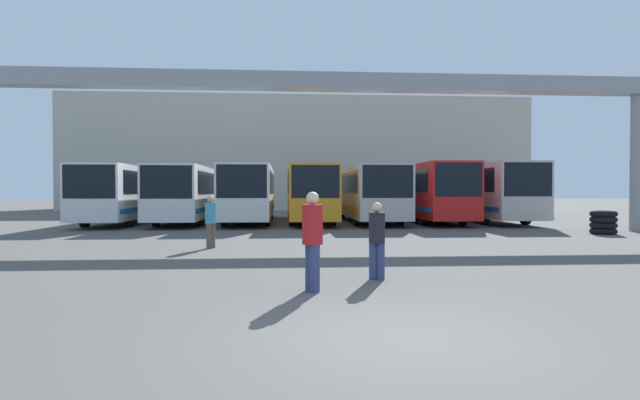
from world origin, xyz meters
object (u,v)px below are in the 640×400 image
(pedestrian_far_center, at_px, (377,239))
(tire_stack, at_px, (603,222))
(bus_slot_3, at_px, (309,191))
(bus_slot_5, at_px, (426,190))
(bus_slot_6, at_px, (481,189))
(bus_slot_4, at_px, (368,191))
(bus_slot_0, at_px, (126,191))
(bus_slot_2, at_px, (250,191))
(bus_slot_1, at_px, (191,191))
(pedestrian_near_center, at_px, (312,239))
(pedestrian_near_left, at_px, (211,220))

(pedestrian_far_center, xyz_separation_m, tire_stack, (11.27, 9.68, -0.35))
(bus_slot_3, distance_m, bus_slot_5, 6.72)
(bus_slot_6, bearing_deg, bus_slot_3, 179.83)
(bus_slot_3, relative_size, bus_slot_4, 1.05)
(tire_stack, bearing_deg, bus_slot_0, 159.11)
(bus_slot_0, distance_m, bus_slot_4, 13.41)
(bus_slot_4, xyz_separation_m, bus_slot_6, (6.71, 0.26, 0.08))
(bus_slot_3, bearing_deg, bus_slot_5, -2.99)
(bus_slot_2, bearing_deg, bus_slot_5, -1.76)
(bus_slot_5, bearing_deg, bus_slot_3, 177.01)
(bus_slot_1, relative_size, pedestrian_far_center, 7.57)
(bus_slot_3, xyz_separation_m, bus_slot_4, (3.35, -0.29, 0.01))
(bus_slot_0, xyz_separation_m, bus_slot_3, (10.06, 0.49, 0.01))
(bus_slot_3, bearing_deg, bus_slot_4, -4.99)
(bus_slot_0, xyz_separation_m, pedestrian_near_center, (9.13, -19.06, -0.81))
(bus_slot_0, relative_size, bus_slot_4, 0.96)
(bus_slot_0, relative_size, bus_slot_1, 0.88)
(pedestrian_near_left, xyz_separation_m, pedestrian_far_center, (4.16, -5.80, -0.04))
(bus_slot_5, bearing_deg, bus_slot_6, 5.46)
(bus_slot_0, relative_size, tire_stack, 9.99)
(bus_slot_1, xyz_separation_m, tire_stack, (18.41, -9.03, -1.27))
(bus_slot_5, bearing_deg, pedestrian_near_left, -130.25)
(bus_slot_3, distance_m, pedestrian_near_center, 19.59)
(bus_slot_4, relative_size, bus_slot_5, 1.01)
(bus_slot_5, relative_size, bus_slot_6, 0.94)
(bus_slot_0, height_order, pedestrian_near_center, bus_slot_0)
(bus_slot_3, xyz_separation_m, pedestrian_near_left, (-3.72, -12.67, -0.90))
(bus_slot_4, xyz_separation_m, pedestrian_near_center, (-4.29, -19.25, -0.83))
(bus_slot_0, xyz_separation_m, bus_slot_2, (6.71, 0.45, 0.02))
(bus_slot_4, xyz_separation_m, tire_stack, (8.35, -8.50, -1.30))
(bus_slot_0, height_order, bus_slot_6, bus_slot_6)
(bus_slot_5, xyz_separation_m, pedestrian_near_left, (-10.43, -12.32, -0.98))
(pedestrian_near_left, relative_size, pedestrian_near_center, 0.92)
(bus_slot_6, relative_size, pedestrian_far_center, 7.22)
(bus_slot_0, bearing_deg, bus_slot_3, 2.78)
(bus_slot_6, distance_m, pedestrian_near_center, 22.42)
(bus_slot_4, bearing_deg, bus_slot_5, -0.98)
(bus_slot_2, relative_size, tire_stack, 10.84)
(pedestrian_far_center, bearing_deg, bus_slot_1, 129.08)
(bus_slot_2, height_order, bus_slot_5, bus_slot_5)
(bus_slot_6, height_order, pedestrian_near_left, bus_slot_6)
(bus_slot_1, height_order, pedestrian_near_center, bus_slot_1)
(pedestrian_far_center, bearing_deg, bus_slot_2, 119.81)
(bus_slot_3, bearing_deg, bus_slot_0, -177.22)
(pedestrian_near_left, height_order, tire_stack, pedestrian_near_left)
(bus_slot_3, bearing_deg, bus_slot_1, 177.93)
(pedestrian_near_center, xyz_separation_m, pedestrian_far_center, (1.37, 1.08, -0.11))
(bus_slot_6, bearing_deg, bus_slot_1, 179.07)
(bus_slot_2, xyz_separation_m, pedestrian_near_left, (-0.37, -12.63, -0.91))
(bus_slot_1, xyz_separation_m, bus_slot_5, (13.41, -0.59, 0.09))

